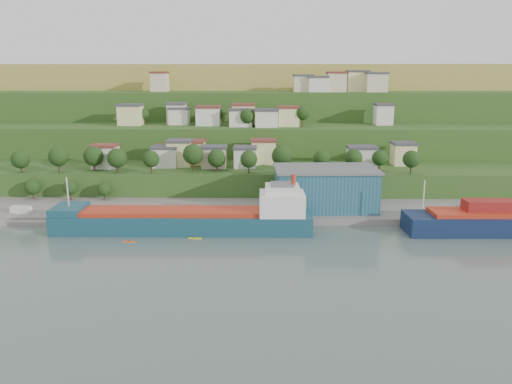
{
  "coord_description": "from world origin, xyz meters",
  "views": [
    {
      "loc": [
        17.03,
        -122.88,
        41.74
      ],
      "look_at": [
        14.11,
        15.0,
        9.88
      ],
      "focal_mm": 35.0,
      "sensor_mm": 36.0,
      "label": 1
    }
  ],
  "objects_px": {
    "warehouse": "(325,188)",
    "cargo_ship_near": "(191,221)",
    "caravan": "(21,211)",
    "kayak_orange": "(129,241)"
  },
  "relations": [
    {
      "from": "cargo_ship_near",
      "to": "caravan",
      "type": "bearing_deg",
      "value": 167.57
    },
    {
      "from": "warehouse",
      "to": "cargo_ship_near",
      "type": "bearing_deg",
      "value": -157.25
    },
    {
      "from": "caravan",
      "to": "kayak_orange",
      "type": "relative_size",
      "value": 1.93
    },
    {
      "from": "warehouse",
      "to": "caravan",
      "type": "distance_m",
      "value": 92.11
    },
    {
      "from": "caravan",
      "to": "kayak_orange",
      "type": "height_order",
      "value": "caravan"
    },
    {
      "from": "kayak_orange",
      "to": "caravan",
      "type": "bearing_deg",
      "value": 152.06
    },
    {
      "from": "cargo_ship_near",
      "to": "warehouse",
      "type": "bearing_deg",
      "value": 24.62
    },
    {
      "from": "warehouse",
      "to": "caravan",
      "type": "bearing_deg",
      "value": -177.94
    },
    {
      "from": "warehouse",
      "to": "kayak_orange",
      "type": "bearing_deg",
      "value": -155.06
    },
    {
      "from": "warehouse",
      "to": "kayak_orange",
      "type": "height_order",
      "value": "warehouse"
    }
  ]
}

